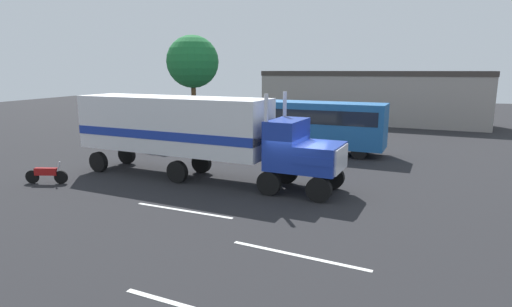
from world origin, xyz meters
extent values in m
plane|color=#232326|center=(0.00, 0.00, 0.00)|extent=(120.00, 120.00, 0.00)
cube|color=silver|center=(-3.91, -3.50, 0.01)|extent=(4.38, 0.79, 0.01)
cube|color=silver|center=(1.20, -6.27, 0.01)|extent=(4.35, 1.01, 0.01)
cube|color=#193399|center=(1.02, 0.19, 1.70)|extent=(2.19, 2.76, 1.20)
cube|color=#193399|center=(-0.55, 0.45, 2.20)|extent=(1.79, 2.70, 2.20)
cube|color=silver|center=(1.95, 0.03, 1.70)|extent=(0.43, 2.08, 1.08)
cube|color=#193399|center=(1.02, 0.19, 1.76)|extent=(2.20, 2.80, 0.36)
cylinder|color=silver|center=(-0.91, 1.63, 2.80)|extent=(0.18, 0.18, 3.40)
cylinder|color=silver|center=(-1.28, -0.54, 2.80)|extent=(0.18, 0.18, 3.40)
cube|color=silver|center=(-6.82, 1.51, 2.75)|extent=(10.79, 4.30, 2.80)
cube|color=#193399|center=(-6.82, 1.51, 2.33)|extent=(10.79, 4.34, 0.44)
cylinder|color=silver|center=(0.08, 1.67, 0.95)|extent=(1.39, 0.85, 0.64)
cylinder|color=black|center=(1.50, 1.23, 0.55)|extent=(1.13, 0.48, 1.10)
cylinder|color=black|center=(1.14, -0.94, 0.55)|extent=(1.13, 0.48, 1.10)
cylinder|color=black|center=(-0.77, 1.61, 0.55)|extent=(1.13, 0.48, 1.10)
cylinder|color=black|center=(-1.13, -0.56, 0.55)|extent=(1.13, 0.48, 1.10)
cylinder|color=black|center=(-5.65, 2.43, 0.55)|extent=(1.13, 0.48, 1.10)
cylinder|color=black|center=(-6.01, 0.26, 0.55)|extent=(1.13, 0.48, 1.10)
cylinder|color=black|center=(-10.83, 3.29, 0.55)|extent=(1.13, 0.48, 1.10)
cylinder|color=black|center=(-11.19, 1.13, 0.55)|extent=(1.13, 0.48, 1.10)
cylinder|color=#2D3347|center=(-6.66, 4.02, 0.41)|extent=(0.18, 0.18, 0.82)
cylinder|color=#2D3347|center=(-6.80, 4.09, 0.41)|extent=(0.18, 0.18, 0.82)
cylinder|color=gray|center=(-6.73, 4.05, 1.11)|extent=(0.34, 0.34, 0.58)
sphere|color=tan|center=(-6.73, 4.05, 1.51)|extent=(0.23, 0.23, 0.23)
cube|color=black|center=(-6.63, 4.23, 1.14)|extent=(0.31, 0.27, 0.36)
cube|color=#1E5999|center=(-1.39, 9.99, 1.95)|extent=(11.25, 4.13, 2.90)
cube|color=black|center=(-1.39, 9.99, 2.53)|extent=(10.61, 4.07, 0.90)
cylinder|color=black|center=(2.83, 10.51, 0.50)|extent=(1.03, 0.42, 1.00)
cylinder|color=black|center=(2.50, 8.28, 0.50)|extent=(1.03, 0.42, 1.00)
cylinder|color=black|center=(-4.89, 11.65, 0.50)|extent=(1.03, 0.42, 1.00)
cylinder|color=black|center=(-5.22, 9.42, 0.50)|extent=(1.03, 0.42, 1.00)
cube|color=#234C8C|center=(-11.58, 8.13, 0.67)|extent=(4.74, 3.58, 0.70)
cube|color=#1E232D|center=(-11.76, 8.22, 1.29)|extent=(2.62, 2.42, 0.55)
cylinder|color=black|center=(-9.89, 8.16, 0.32)|extent=(0.67, 0.48, 0.64)
cylinder|color=black|center=(-10.59, 6.76, 0.32)|extent=(0.67, 0.48, 0.64)
cylinder|color=black|center=(-12.57, 9.50, 0.32)|extent=(0.67, 0.48, 0.64)
cylinder|color=black|center=(-13.27, 8.10, 0.32)|extent=(0.67, 0.48, 0.64)
cylinder|color=black|center=(-11.43, -1.50, 0.33)|extent=(0.67, 0.24, 0.66)
cylinder|color=black|center=(-12.84, -1.82, 0.33)|extent=(0.67, 0.24, 0.66)
cube|color=maroon|center=(-12.13, -1.66, 0.61)|extent=(1.13, 0.48, 0.36)
cylinder|color=silver|center=(-11.52, -1.52, 0.78)|extent=(0.29, 0.13, 0.69)
cylinder|color=brown|center=(-12.89, 17.76, 2.30)|extent=(0.44, 0.44, 4.59)
sphere|color=#1E6D33|center=(-12.89, 17.76, 6.26)|extent=(4.77, 4.77, 4.77)
cube|color=#9E938C|center=(2.97, 27.69, 2.70)|extent=(23.30, 9.66, 5.41)
cube|color=#3F3833|center=(2.97, 27.69, 5.16)|extent=(23.42, 9.78, 0.50)
camera|label=1|loc=(3.06, -17.67, 5.48)|focal=28.77mm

